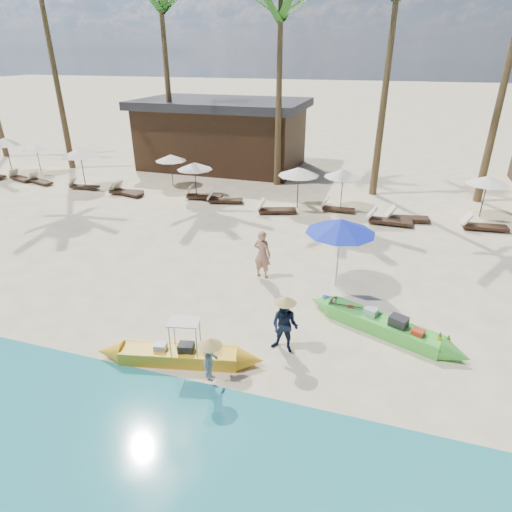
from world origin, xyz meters
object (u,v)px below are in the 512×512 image
(yellow_canoe, at_px, (179,355))
(blue_umbrella, at_px, (341,226))
(tourist, at_px, (262,254))
(green_canoe, at_px, (383,325))

(yellow_canoe, height_order, blue_umbrella, blue_umbrella)
(yellow_canoe, relative_size, tourist, 2.73)
(green_canoe, height_order, yellow_canoe, yellow_canoe)
(tourist, bearing_deg, green_canoe, 164.03)
(green_canoe, xyz_separation_m, blue_umbrella, (-1.59, 2.20, 1.93))
(tourist, distance_m, blue_umbrella, 2.84)
(blue_umbrella, bearing_deg, tourist, -178.06)
(blue_umbrella, bearing_deg, yellow_canoe, -122.50)
(green_canoe, distance_m, tourist, 4.67)
(green_canoe, distance_m, blue_umbrella, 3.33)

